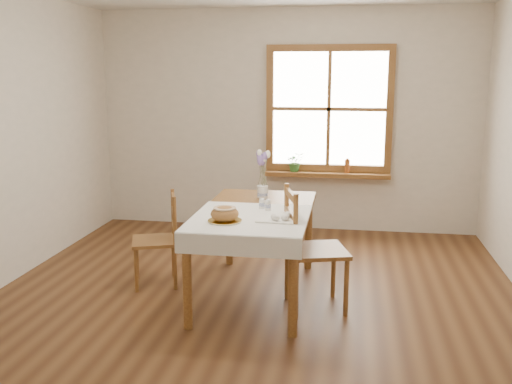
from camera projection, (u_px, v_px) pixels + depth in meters
ground at (250, 308)px, 4.62m from camera, size 5.00×5.00×0.00m
room_walls at (249, 95)px, 4.26m from camera, size 4.60×5.10×2.65m
window at (329, 109)px, 6.62m from camera, size 1.46×0.08×1.46m
window_sill at (327, 174)px, 6.71m from camera, size 1.46×0.20×0.05m
dining_table at (256, 219)px, 4.77m from camera, size 0.90×1.60×0.75m
table_linen at (250, 218)px, 4.46m from camera, size 0.91×0.99×0.01m
chair_left at (155, 239)px, 5.06m from camera, size 0.52×0.51×0.83m
chair_right at (316, 249)px, 4.54m from camera, size 0.59×0.58×0.99m
bread_plate at (225, 221)px, 4.33m from camera, size 0.26×0.26×0.01m
bread_loaf at (225, 212)px, 4.31m from camera, size 0.21×0.21×0.12m
egg_napkin at (277, 219)px, 4.38m from camera, size 0.30×0.26×0.01m
eggs at (277, 215)px, 4.37m from camera, size 0.23×0.21×0.05m
salt_shaker at (268, 205)px, 4.67m from camera, size 0.06×0.06×0.10m
pepper_shaker at (262, 203)px, 4.73m from camera, size 0.05×0.05×0.09m
flower_vase at (263, 193)px, 5.15m from camera, size 0.13×0.13×0.11m
lavender_bouquet at (263, 169)px, 5.11m from camera, size 0.18×0.18×0.33m
potted_plant at (295, 164)px, 6.75m from camera, size 0.27×0.28×0.18m
amber_bottle at (347, 166)px, 6.65m from camera, size 0.07×0.07×0.17m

